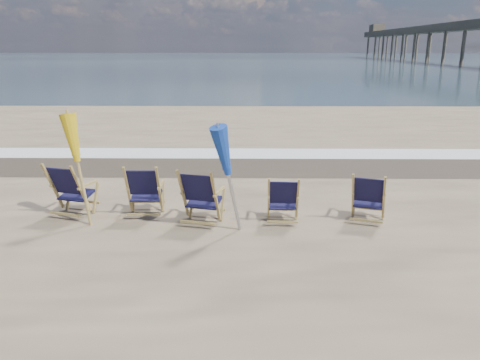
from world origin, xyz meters
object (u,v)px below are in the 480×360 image
Objects in this scene: beach_chair_1 at (159,191)px; beach_chair_2 at (215,199)px; beach_chair_0 at (81,191)px; beach_chair_4 at (384,200)px; umbrella_yellow at (77,143)px; beach_chair_3 at (297,201)px; umbrella_blue at (230,152)px.

beach_chair_2 reaches higher than beach_chair_1.
beach_chair_1 is at bearing -159.53° from beach_chair_0.
beach_chair_4 is 0.48× the size of umbrella_yellow.
beach_chair_2 is at bearing 9.22° from beach_chair_3.
beach_chair_2 is at bearing 135.18° from umbrella_blue.
umbrella_blue is (-1.18, -0.43, 0.98)m from beach_chair_3.
beach_chair_0 is at bearing 5.17° from beach_chair_2.
umbrella_yellow is 1.03× the size of umbrella_blue.
umbrella_blue is at bearing 27.69° from beach_chair_4.
umbrella_blue is (-2.72, -0.43, 0.95)m from beach_chair_4.
beach_chair_2 is at bearing -4.13° from umbrella_yellow.
umbrella_blue reaches higher than beach_chair_0.
umbrella_yellow is at bearing 2.99° from beach_chair_3.
beach_chair_3 is at bearing -0.35° from umbrella_yellow.
beach_chair_4 is at bearing -166.48° from beach_chair_0.
beach_chair_0 reaches higher than beach_chair_3.
umbrella_blue reaches higher than beach_chair_4.
umbrella_yellow reaches higher than beach_chair_4.
beach_chair_1 is 4.10m from beach_chair_4.
beach_chair_2 is 0.98m from umbrella_blue.
beach_chair_4 is at bearing 173.93° from beach_chair_1.
beach_chair_0 is 1.12× the size of beach_chair_4.
beach_chair_0 reaches higher than beach_chair_2.
umbrella_blue is (2.70, -0.45, -0.05)m from umbrella_yellow.
umbrella_yellow reaches higher than beach_chair_2.
beach_chair_0 is at bearing 3.30° from beach_chair_1.
umbrella_yellow is (0.10, -0.21, 0.95)m from beach_chair_0.
beach_chair_2 is at bearing 21.61° from beach_chair_4.
beach_chair_3 is 4.01m from umbrella_yellow.
beach_chair_4 reaches higher than beach_chair_3.
beach_chair_4 is at bearing -163.21° from beach_chair_2.
umbrella_yellow reaches higher than beach_chair_3.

